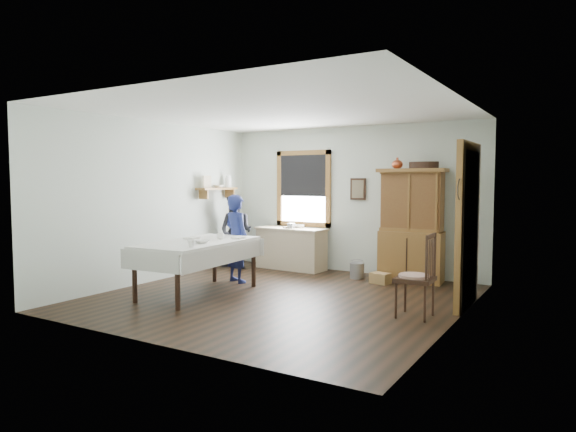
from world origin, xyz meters
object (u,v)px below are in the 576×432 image
at_px(woman_blue, 237,242).
at_px(dining_table, 198,268).
at_px(spindle_chair, 415,275).
at_px(figure_dark, 236,234).
at_px(wicker_basket, 380,278).
at_px(work_counter, 291,248).
at_px(pail, 357,271).
at_px(china_hutch, 412,225).

bearing_deg(woman_blue, dining_table, 112.23).
height_order(dining_table, spindle_chair, spindle_chair).
height_order(dining_table, figure_dark, figure_dark).
distance_m(dining_table, wicker_basket, 3.00).
height_order(work_counter, pail, work_counter).
relative_size(wicker_basket, figure_dark, 0.23).
xyz_separation_m(work_counter, spindle_chair, (3.11, -2.22, 0.13)).
bearing_deg(pail, dining_table, -123.00).
bearing_deg(spindle_chair, dining_table, -174.73).
distance_m(spindle_chair, figure_dark, 4.40).
height_order(spindle_chair, wicker_basket, spindle_chair).
xyz_separation_m(wicker_basket, figure_dark, (-2.93, -0.05, 0.57)).
distance_m(work_counter, woman_blue, 1.60).
height_order(spindle_chair, woman_blue, woman_blue).
relative_size(dining_table, spindle_chair, 1.89).
relative_size(pail, figure_dark, 0.20).
relative_size(work_counter, spindle_chair, 1.31).
relative_size(china_hutch, woman_blue, 1.40).
distance_m(china_hutch, dining_table, 3.61).
distance_m(pail, wicker_basket, 0.56).
bearing_deg(figure_dark, spindle_chair, -27.51).
height_order(china_hutch, figure_dark, china_hutch).
bearing_deg(wicker_basket, china_hutch, 50.31).
height_order(dining_table, woman_blue, woman_blue).
xyz_separation_m(pail, woman_blue, (-1.61, -1.34, 0.55)).
height_order(pail, figure_dark, figure_dark).
xyz_separation_m(dining_table, figure_dark, (-0.87, 2.12, 0.26)).
xyz_separation_m(dining_table, wicker_basket, (2.06, 2.16, -0.31)).
bearing_deg(figure_dark, pail, 1.86).
distance_m(work_counter, pail, 1.52).
distance_m(spindle_chair, pail, 2.60).
bearing_deg(dining_table, work_counter, 88.35).
distance_m(wicker_basket, figure_dark, 2.99).
bearing_deg(work_counter, figure_dark, -148.89).
bearing_deg(china_hutch, wicker_basket, -134.12).
distance_m(work_counter, dining_table, 2.62).
relative_size(pail, wicker_basket, 0.89).
bearing_deg(china_hutch, spindle_chair, -75.81).
xyz_separation_m(china_hutch, wicker_basket, (-0.37, -0.45, -0.86)).
bearing_deg(spindle_chair, pail, 127.48).
bearing_deg(woman_blue, spindle_chair, -172.41).
bearing_deg(dining_table, figure_dark, 112.36).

